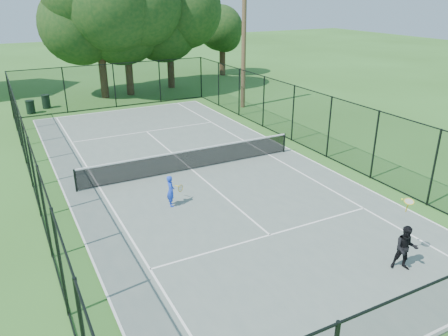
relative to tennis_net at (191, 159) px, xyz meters
name	(u,v)px	position (x,y,z in m)	size (l,w,h in m)	color
ground	(192,171)	(0.00, 0.00, -0.58)	(120.00, 120.00, 0.00)	#2E5B1F
tennis_court	(192,170)	(0.00, 0.00, -0.55)	(11.00, 24.00, 0.06)	slate
tennis_net	(191,159)	(0.00, 0.00, 0.00)	(10.08, 0.08, 0.95)	black
fence	(191,139)	(0.00, 0.00, 0.92)	(13.10, 26.10, 3.00)	black
tree_near_left	(97,15)	(0.04, 16.31, 5.32)	(7.35, 7.35, 9.58)	#332114
tree_near_mid	(125,16)	(2.05, 16.47, 5.18)	(7.15, 7.15, 9.35)	#332114
tree_near_right	(169,19)	(5.84, 17.51, 4.87)	(6.21, 6.21, 8.58)	#332114
tree_far_right	(222,37)	(12.28, 20.72, 2.89)	(4.24, 4.24, 5.61)	#332114
trash_bin_left	(30,107)	(-5.40, 13.94, -0.14)	(0.58, 0.58, 0.87)	black
trash_bin_right	(46,101)	(-4.32, 14.96, -0.11)	(0.58, 0.58, 0.93)	black
utility_pole	(244,41)	(7.81, 9.00, 3.84)	(1.40, 0.30, 8.71)	#4C3823
player_blue	(171,191)	(-2.08, -2.89, 0.08)	(0.76, 0.48, 1.20)	blue
player_black	(406,248)	(2.36, -9.73, 0.17)	(0.84, 1.09, 2.02)	black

